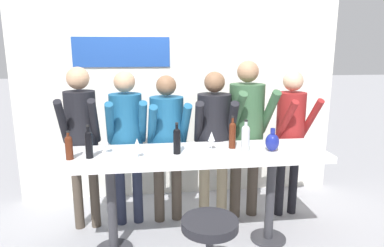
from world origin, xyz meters
TOP-DOWN VIEW (x-y plane):
  - ground_plane at (0.00, 0.00)m, footprint 40.00×40.00m
  - back_wall at (-0.01, 1.33)m, footprint 4.11×0.12m
  - tasting_table at (0.00, 0.00)m, footprint 2.51×0.67m
  - bar_stool at (0.02, -0.78)m, footprint 0.45×0.45m
  - person_far_left at (-1.10, 0.49)m, footprint 0.40×0.53m
  - person_left at (-0.65, 0.53)m, footprint 0.44×0.55m
  - person_center_left at (-0.22, 0.54)m, footprint 0.46×0.56m
  - person_center at (0.29, 0.47)m, footprint 0.47×0.56m
  - person_center_right at (0.67, 0.53)m, footprint 0.50×0.61m
  - person_right at (1.17, 0.51)m, footprint 0.42×0.54m
  - wine_bottle_0 at (0.39, 0.07)m, footprint 0.07×0.07m
  - wine_bottle_1 at (-0.94, -0.07)m, footprint 0.06×0.06m
  - wine_bottle_2 at (-1.11, -0.08)m, footprint 0.07×0.07m
  - wine_bottle_3 at (-0.16, -0.04)m, footprint 0.07×0.07m
  - wine_bottle_4 at (0.49, -0.05)m, footprint 0.08×0.08m
  - wine_glass_0 at (0.18, 0.05)m, footprint 0.07×0.07m
  - wine_glass_1 at (-0.52, -0.11)m, footprint 0.07×0.07m
  - wine_glass_2 at (-0.82, 0.06)m, footprint 0.07×0.07m
  - decorative_vase at (0.74, -0.07)m, footprint 0.13×0.13m

SIDE VIEW (x-z plane):
  - ground_plane at x=0.00m, z-range 0.00..0.00m
  - bar_stool at x=0.02m, z-range 0.12..0.80m
  - tasting_table at x=0.00m, z-range 0.35..1.33m
  - person_center_left at x=-0.22m, z-range 0.19..1.85m
  - person_center at x=0.29m, z-range 0.20..1.89m
  - person_right at x=1.17m, z-range 0.22..1.90m
  - person_left at x=-0.65m, z-range 0.21..1.91m
  - decorative_vase at x=0.74m, z-range 0.95..1.17m
  - wine_bottle_2 at x=-1.11m, z-range 0.97..1.22m
  - person_far_left at x=-1.10m, z-range 0.23..1.97m
  - wine_glass_0 at x=0.18m, z-range 1.01..1.19m
  - wine_glass_1 at x=-0.52m, z-range 1.01..1.19m
  - wine_glass_2 at x=-0.82m, z-range 1.01..1.19m
  - wine_bottle_3 at x=-0.16m, z-range 0.96..1.26m
  - wine_bottle_1 at x=-0.94m, z-range 0.96..1.26m
  - person_center_right at x=0.67m, z-range 0.21..2.01m
  - wine_bottle_4 at x=0.49m, z-range 0.96..1.27m
  - wine_bottle_0 at x=0.39m, z-range 0.96..1.28m
  - back_wall at x=-0.01m, z-range 0.00..2.77m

